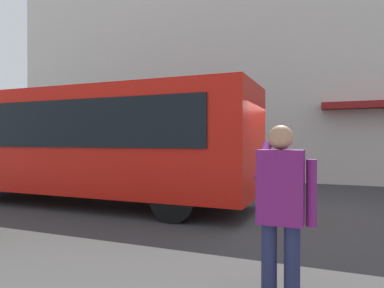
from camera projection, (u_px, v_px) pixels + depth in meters
ground_plane at (256, 214)px, 7.96m from camera, size 60.00×60.00×0.00m
building_facade_far at (289, 37)px, 14.20m from camera, size 28.00×1.55×12.00m
red_bus at (89, 141)px, 9.25m from camera, size 9.05×2.54×3.08m
pedestrian_photographer at (281, 204)px, 3.06m from camera, size 0.53×0.52×1.70m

